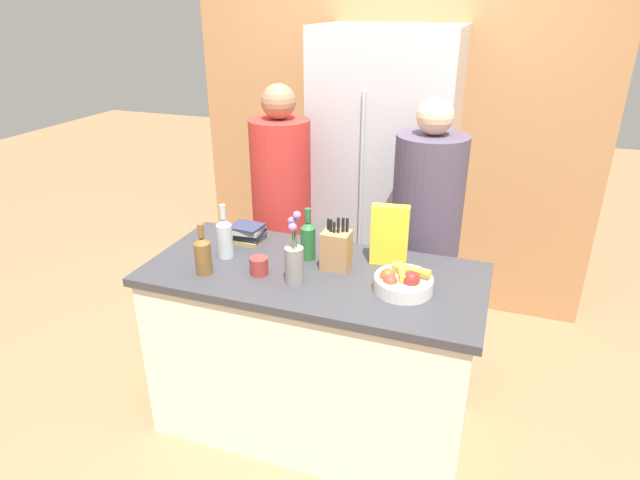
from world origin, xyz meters
TOP-DOWN VIEW (x-y plane):
  - ground_plane at (0.00, 0.00)m, footprint 14.00×14.00m
  - kitchen_island at (0.00, 0.00)m, footprint 1.59×0.73m
  - back_wall_wood at (0.00, 1.56)m, footprint 2.79×0.12m
  - refrigerator at (0.04, 1.20)m, footprint 0.86×0.63m
  - fruit_bowl at (0.43, -0.05)m, footprint 0.26×0.26m
  - knife_block at (0.09, 0.06)m, footprint 0.13×0.11m
  - flower_vase at (-0.04, -0.13)m, footprint 0.09×0.09m
  - cereal_box at (0.31, 0.20)m, footprint 0.18×0.08m
  - coffee_mug at (-0.23, -0.11)m, footprint 0.11×0.08m
  - book_stack at (-0.44, 0.20)m, footprint 0.18×0.16m
  - bottle_oil at (-0.46, -0.00)m, footprint 0.08×0.08m
  - bottle_vinegar at (-0.47, -0.19)m, footprint 0.08×0.08m
  - bottle_wine at (-0.07, 0.12)m, footprint 0.07×0.07m
  - person_at_sink at (-0.43, 0.63)m, footprint 0.35×0.35m
  - person_in_blue at (0.42, 0.64)m, footprint 0.38×0.38m

SIDE VIEW (x-z plane):
  - ground_plane at x=0.00m, z-range 0.00..0.00m
  - kitchen_island at x=0.00m, z-range 0.00..0.91m
  - person_in_blue at x=0.42m, z-range 0.09..1.72m
  - person_at_sink at x=-0.43m, z-range 0.10..1.76m
  - coffee_mug at x=-0.23m, z-range 0.91..0.99m
  - fruit_bowl at x=0.43m, z-range 0.90..1.01m
  - book_stack at x=-0.44m, z-range 0.91..1.00m
  - refrigerator at x=0.04m, z-range 0.00..1.94m
  - knife_block at x=0.09m, z-range 0.87..1.13m
  - bottle_vinegar at x=-0.47m, z-range 0.88..1.13m
  - bottle_wine at x=-0.07m, z-range 0.88..1.14m
  - bottle_oil at x=-0.46m, z-range 0.88..1.15m
  - flower_vase at x=-0.04m, z-range 0.85..1.19m
  - cereal_box at x=0.31m, z-range 0.91..1.20m
  - back_wall_wood at x=0.00m, z-range 0.00..2.60m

